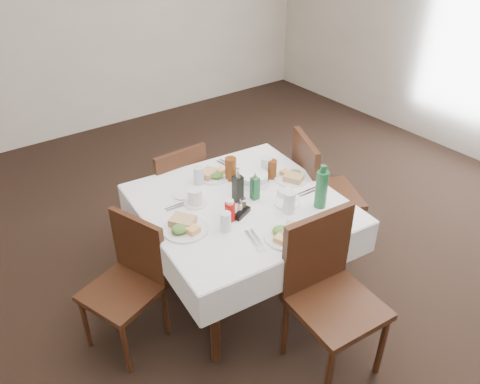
{
  "coord_description": "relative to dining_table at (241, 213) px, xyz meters",
  "views": [
    {
      "loc": [
        -1.7,
        -1.78,
        2.42
      ],
      "look_at": [
        -0.2,
        0.27,
        0.8
      ],
      "focal_mm": 35.0,
      "sensor_mm": 36.0,
      "label": 1
    }
  ],
  "objects": [
    {
      "name": "dining_table",
      "position": [
        0.0,
        0.0,
        0.0
      ],
      "size": [
        1.33,
        1.33,
        0.76
      ],
      "color": "black",
      "rests_on": "ground"
    },
    {
      "name": "meal_east",
      "position": [
        0.45,
        0.02,
        0.11
      ],
      "size": [
        0.24,
        0.24,
        0.05
      ],
      "color": "white",
      "rests_on": "dining_table"
    },
    {
      "name": "sunglasses",
      "position": [
        -0.08,
        -0.12,
        0.1
      ],
      "size": [
        0.14,
        0.09,
        0.03
      ],
      "color": "black",
      "rests_on": "dining_table"
    },
    {
      "name": "chair_north",
      "position": [
        -0.07,
        0.74,
        -0.17
      ],
      "size": [
        0.43,
        0.43,
        0.88
      ],
      "color": "black",
      "rests_on": "ground"
    },
    {
      "name": "salt_shaker",
      "position": [
        -0.08,
        -0.09,
        0.13
      ],
      "size": [
        0.03,
        0.03,
        0.08
      ],
      "color": "white",
      "rests_on": "dining_table"
    },
    {
      "name": "green_bottle",
      "position": [
        0.37,
        -0.33,
        0.22
      ],
      "size": [
        0.08,
        0.08,
        0.29
      ],
      "color": "#1B5C31",
      "rests_on": "dining_table"
    },
    {
      "name": "oil_cruet_dark",
      "position": [
        -0.01,
        0.02,
        0.19
      ],
      "size": [
        0.06,
        0.06,
        0.23
      ],
      "color": "black",
      "rests_on": "dining_table"
    },
    {
      "name": "cutlery_e",
      "position": [
        0.43,
        -0.17,
        0.09
      ],
      "size": [
        0.17,
        0.05,
        0.01
      ],
      "color": "silver",
      "rests_on": "dining_table"
    },
    {
      "name": "chair_east",
      "position": [
        0.76,
        0.07,
        -0.12
      ],
      "size": [
        0.6,
        0.6,
        0.97
      ],
      "color": "black",
      "rests_on": "ground"
    },
    {
      "name": "bread_basket",
      "position": [
        0.2,
        0.14,
        0.12
      ],
      "size": [
        0.23,
        0.23,
        0.08
      ],
      "color": "silver",
      "rests_on": "dining_table"
    },
    {
      "name": "cutlery_s",
      "position": [
        -0.17,
        -0.37,
        0.09
      ],
      "size": [
        0.09,
        0.21,
        0.01
      ],
      "color": "silver",
      "rests_on": "dining_table"
    },
    {
      "name": "meal_south",
      "position": [
        -0.0,
        -0.45,
        0.11
      ],
      "size": [
        0.26,
        0.26,
        0.06
      ],
      "color": "white",
      "rests_on": "dining_table"
    },
    {
      "name": "iced_tea_a",
      "position": [
        0.11,
        0.27,
        0.17
      ],
      "size": [
        0.08,
        0.08,
        0.16
      ],
      "color": "#642E0F",
      "rests_on": "dining_table"
    },
    {
      "name": "pepper_shaker",
      "position": [
        -0.05,
        -0.08,
        0.13
      ],
      "size": [
        0.04,
        0.04,
        0.09
      ],
      "color": "#46341D",
      "rests_on": "dining_table"
    },
    {
      "name": "oil_cruet_green",
      "position": [
        0.1,
        -0.02,
        0.17
      ],
      "size": [
        0.05,
        0.05,
        0.2
      ],
      "color": "#1B5C31",
      "rests_on": "dining_table"
    },
    {
      "name": "coffee_mug",
      "position": [
        -0.24,
        0.15,
        0.14
      ],
      "size": [
        0.15,
        0.15,
        0.11
      ],
      "color": "white",
      "rests_on": "dining_table"
    },
    {
      "name": "chair_south",
      "position": [
        0.07,
        -0.73,
        -0.12
      ],
      "size": [
        0.5,
        0.5,
        0.98
      ],
      "color": "black",
      "rests_on": "ground"
    },
    {
      "name": "iced_tea_b",
      "position": [
        0.35,
        0.12,
        0.15
      ],
      "size": [
        0.06,
        0.06,
        0.13
      ],
      "color": "#642E0F",
      "rests_on": "dining_table"
    },
    {
      "name": "side_plate_b",
      "position": [
        0.23,
        -0.19,
        0.09
      ],
      "size": [
        0.17,
        0.17,
        0.01
      ],
      "color": "white",
      "rests_on": "dining_table"
    },
    {
      "name": "water_n",
      "position": [
        -0.09,
        0.35,
        0.15
      ],
      "size": [
        0.07,
        0.07,
        0.12
      ],
      "color": "silver",
      "rests_on": "dining_table"
    },
    {
      "name": "ketchup_bottle",
      "position": [
        -0.17,
        -0.12,
        0.15
      ],
      "size": [
        0.06,
        0.06,
        0.14
      ],
      "color": "#B60804",
      "rests_on": "dining_table"
    },
    {
      "name": "sugar_caddy",
      "position": [
        0.27,
        -0.11,
        0.11
      ],
      "size": [
        0.1,
        0.06,
        0.05
      ],
      "color": "white",
      "rests_on": "dining_table"
    },
    {
      "name": "meal_west",
      "position": [
        -0.44,
        -0.04,
        0.11
      ],
      "size": [
        0.27,
        0.27,
        0.06
      ],
      "color": "white",
      "rests_on": "dining_table"
    },
    {
      "name": "water_s",
      "position": [
        0.17,
        -0.26,
        0.16
      ],
      "size": [
        0.08,
        0.08,
        0.14
      ],
      "color": "silver",
      "rests_on": "dining_table"
    },
    {
      "name": "cutlery_n",
      "position": [
        0.2,
        0.43,
        0.09
      ],
      "size": [
        0.07,
        0.21,
        0.01
      ],
      "color": "silver",
      "rests_on": "dining_table"
    },
    {
      "name": "ground_plane",
      "position": [
        0.23,
        -0.22,
        -0.67
      ],
      "size": [
        7.0,
        7.0,
        0.0
      ],
      "primitive_type": "plane",
      "color": "black"
    },
    {
      "name": "meal_north",
      "position": [
        0.03,
        0.36,
        0.11
      ],
      "size": [
        0.24,
        0.24,
        0.05
      ],
      "color": "white",
      "rests_on": "dining_table"
    },
    {
      "name": "cutlery_w",
      "position": [
        -0.36,
        0.19,
        0.09
      ],
      "size": [
        0.16,
        0.05,
        0.01
      ],
      "color": "silver",
      "rests_on": "dining_table"
    },
    {
      "name": "water_w",
      "position": [
        -0.25,
        -0.19,
        0.15
      ],
      "size": [
        0.06,
        0.06,
        0.12
      ],
      "color": "silver",
      "rests_on": "dining_table"
    },
    {
      "name": "chair_west",
      "position": [
        -0.76,
        0.09,
        -0.19
      ],
      "size": [
        0.51,
        0.51,
        0.85
      ],
      "color": "black",
      "rests_on": "ground"
    },
    {
      "name": "side_plate_a",
      "position": [
        -0.25,
        0.29,
        0.09
      ],
      "size": [
        0.14,
        0.14,
        0.01
      ],
      "color": "white",
      "rests_on": "dining_table"
    },
    {
      "name": "water_e",
      "position": [
        0.34,
        0.16,
        0.16
      ],
      "size": [
        0.08,
        0.08,
        0.14
      ],
      "color": "silver",
      "rests_on": "dining_table"
    },
    {
      "name": "room_shell",
      "position": [
        0.23,
        -0.22,
        1.04
      ],
      "size": [
        6.04,
        7.04,
        2.8
      ],
      "color": "#BFB5A0",
      "rests_on": "ground"
    }
  ]
}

